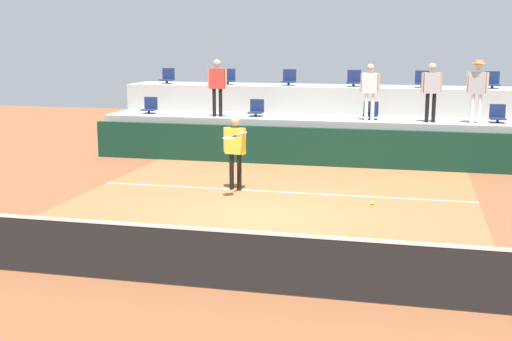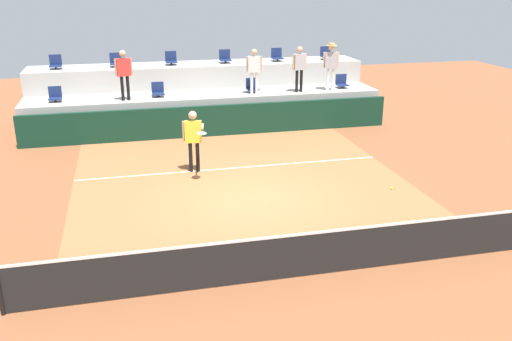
% 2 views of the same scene
% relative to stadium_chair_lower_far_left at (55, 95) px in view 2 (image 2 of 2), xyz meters
% --- Properties ---
extents(ground_plane, '(40.00, 40.00, 0.00)m').
position_rel_stadium_chair_lower_far_left_xyz_m(ground_plane, '(5.28, -7.23, -1.46)').
color(ground_plane, brown).
extents(court_inner_paint, '(9.00, 10.00, 0.01)m').
position_rel_stadium_chair_lower_far_left_xyz_m(court_inner_paint, '(5.28, -6.23, -1.46)').
color(court_inner_paint, '#A36038').
rests_on(court_inner_paint, ground_plane).
extents(court_service_line, '(9.00, 0.06, 0.00)m').
position_rel_stadium_chair_lower_far_left_xyz_m(court_service_line, '(5.28, -4.83, -1.46)').
color(court_service_line, silver).
rests_on(court_service_line, ground_plane).
extents(tennis_net, '(10.48, 0.08, 1.07)m').
position_rel_stadium_chair_lower_far_left_xyz_m(tennis_net, '(5.28, -11.23, -0.97)').
color(tennis_net, black).
rests_on(tennis_net, ground_plane).
extents(sponsor_backboard, '(13.00, 0.16, 1.10)m').
position_rel_stadium_chair_lower_far_left_xyz_m(sponsor_backboard, '(5.28, -1.23, -0.91)').
color(sponsor_backboard, '#0F3323').
rests_on(sponsor_backboard, ground_plane).
extents(seating_tier_lower, '(13.00, 1.80, 1.25)m').
position_rel_stadium_chair_lower_far_left_xyz_m(seating_tier_lower, '(5.28, 0.07, -0.84)').
color(seating_tier_lower, '#ADAAA3').
rests_on(seating_tier_lower, ground_plane).
extents(seating_tier_upper, '(13.00, 1.80, 2.10)m').
position_rel_stadium_chair_lower_far_left_xyz_m(seating_tier_upper, '(5.28, 1.87, -0.41)').
color(seating_tier_upper, '#ADAAA3').
rests_on(seating_tier_upper, ground_plane).
extents(stadium_chair_lower_far_left, '(0.44, 0.40, 0.52)m').
position_rel_stadium_chair_lower_far_left_xyz_m(stadium_chair_lower_far_left, '(0.00, 0.00, 0.00)').
color(stadium_chair_lower_far_left, '#2D2D33').
rests_on(stadium_chair_lower_far_left, seating_tier_lower).
extents(stadium_chair_lower_left, '(0.44, 0.40, 0.52)m').
position_rel_stadium_chair_lower_far_left_xyz_m(stadium_chair_lower_left, '(3.52, 0.00, 0.00)').
color(stadium_chair_lower_left, '#2D2D33').
rests_on(stadium_chair_lower_left, seating_tier_lower).
extents(stadium_chair_lower_right, '(0.44, 0.40, 0.52)m').
position_rel_stadium_chair_lower_far_left_xyz_m(stadium_chair_lower_right, '(7.02, 0.00, 0.00)').
color(stadium_chair_lower_right, '#2D2D33').
rests_on(stadium_chair_lower_right, seating_tier_lower).
extents(stadium_chair_lower_far_right, '(0.44, 0.40, 0.52)m').
position_rel_stadium_chair_lower_far_left_xyz_m(stadium_chair_lower_far_right, '(10.60, 0.00, 0.00)').
color(stadium_chair_lower_far_right, '#2D2D33').
rests_on(stadium_chair_lower_far_right, seating_tier_lower).
extents(stadium_chair_upper_far_left, '(0.44, 0.40, 0.52)m').
position_rel_stadium_chair_lower_far_left_xyz_m(stadium_chair_upper_far_left, '(-0.06, 1.80, 0.85)').
color(stadium_chair_upper_far_left, '#2D2D33').
rests_on(stadium_chair_upper_far_left, seating_tier_upper).
extents(stadium_chair_upper_left, '(0.44, 0.40, 0.52)m').
position_rel_stadium_chair_lower_far_left_xyz_m(stadium_chair_upper_left, '(2.12, 1.80, 0.85)').
color(stadium_chair_upper_left, '#2D2D33').
rests_on(stadium_chair_upper_left, seating_tier_upper).
extents(stadium_chair_upper_mid_left, '(0.44, 0.40, 0.52)m').
position_rel_stadium_chair_lower_far_left_xyz_m(stadium_chair_upper_mid_left, '(4.20, 1.80, 0.85)').
color(stadium_chair_upper_mid_left, '#2D2D33').
rests_on(stadium_chair_upper_mid_left, seating_tier_upper).
extents(stadium_chair_upper_mid_right, '(0.44, 0.40, 0.52)m').
position_rel_stadium_chair_lower_far_left_xyz_m(stadium_chair_upper_mid_right, '(6.33, 1.80, 0.85)').
color(stadium_chair_upper_mid_right, '#2D2D33').
rests_on(stadium_chair_upper_mid_right, seating_tier_upper).
extents(stadium_chair_upper_right, '(0.44, 0.40, 0.52)m').
position_rel_stadium_chair_lower_far_left_xyz_m(stadium_chair_upper_right, '(8.47, 1.80, 0.85)').
color(stadium_chair_upper_right, '#2D2D33').
rests_on(stadium_chair_upper_right, seating_tier_upper).
extents(stadium_chair_upper_far_right, '(0.44, 0.40, 0.52)m').
position_rel_stadium_chair_lower_far_left_xyz_m(stadium_chair_upper_far_right, '(10.58, 1.80, 0.85)').
color(stadium_chair_upper_far_right, '#2D2D33').
rests_on(stadium_chair_upper_far_right, seating_tier_upper).
extents(tennis_player, '(0.62, 1.29, 1.80)m').
position_rel_stadium_chair_lower_far_left_xyz_m(tennis_player, '(4.17, -4.87, -0.35)').
color(tennis_player, black).
rests_on(tennis_player, ground_plane).
extents(spectator_in_white, '(0.61, 0.26, 1.74)m').
position_rel_stadium_chair_lower_far_left_xyz_m(spectator_in_white, '(2.38, -0.38, 0.84)').
color(spectator_in_white, black).
rests_on(spectator_in_white, seating_tier_lower).
extents(spectator_leaning_on_rail, '(0.58, 0.26, 1.64)m').
position_rel_stadium_chair_lower_far_left_xyz_m(spectator_leaning_on_rail, '(7.00, -0.38, 0.77)').
color(spectator_leaning_on_rail, white).
rests_on(spectator_leaning_on_rail, seating_tier_lower).
extents(spectator_in_grey, '(0.59, 0.26, 1.68)m').
position_rel_stadium_chair_lower_far_left_xyz_m(spectator_in_grey, '(8.73, -0.38, 0.80)').
color(spectator_in_grey, black).
rests_on(spectator_in_grey, seating_tier_lower).
extents(spectator_with_hat, '(0.60, 0.50, 1.77)m').
position_rel_stadium_chair_lower_far_left_xyz_m(spectator_with_hat, '(9.97, -0.38, 0.88)').
color(spectator_with_hat, white).
rests_on(spectator_with_hat, seating_tier_lower).
extents(tennis_ball, '(0.07, 0.07, 0.07)m').
position_rel_stadium_chair_lower_far_left_xyz_m(tennis_ball, '(7.74, -9.97, -0.36)').
color(tennis_ball, '#CCE033').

